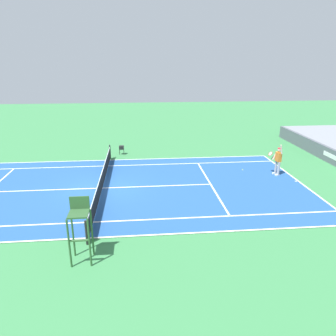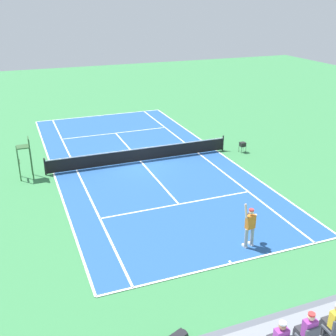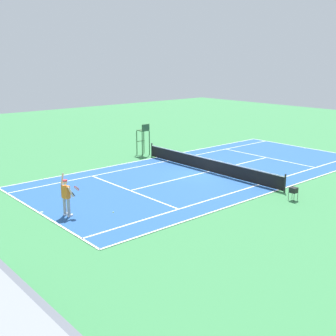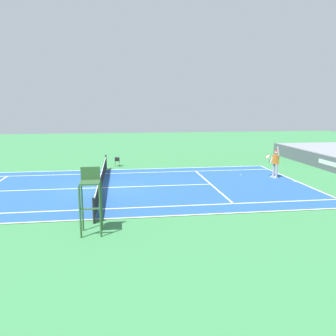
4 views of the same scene
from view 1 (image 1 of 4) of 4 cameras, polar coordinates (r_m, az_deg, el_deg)
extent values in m
plane|color=#387F47|center=(18.74, -11.77, -3.63)|extent=(80.00, 80.00, 0.00)
cube|color=#235193|center=(18.74, -11.77, -3.60)|extent=(10.98, 23.78, 0.02)
cube|color=white|center=(20.98, 22.50, -2.20)|extent=(10.98, 0.10, 0.01)
cube|color=white|center=(23.88, -10.46, 1.42)|extent=(0.10, 23.78, 0.01)
cube|color=white|center=(13.85, -14.09, -12.19)|extent=(0.10, 23.78, 0.01)
cube|color=white|center=(22.57, -10.73, 0.38)|extent=(0.10, 23.78, 0.01)
cube|color=white|center=(15.04, -13.35, -9.50)|extent=(0.10, 23.78, 0.01)
cube|color=white|center=(19.08, 7.71, -2.92)|extent=(8.22, 0.10, 0.01)
cube|color=white|center=(18.74, -11.77, -3.57)|extent=(0.10, 12.80, 0.01)
cube|color=white|center=(20.93, 22.26, -2.21)|extent=(0.10, 0.20, 0.01)
cylinder|color=black|center=(24.17, -10.44, 2.90)|extent=(0.10, 0.10, 1.07)
cylinder|color=black|center=(13.21, -14.54, -11.28)|extent=(0.10, 0.10, 1.07)
cube|color=black|center=(18.57, -11.86, -2.26)|extent=(11.78, 0.02, 0.84)
cube|color=white|center=(18.43, -11.95, -1.04)|extent=(11.78, 0.03, 0.06)
cylinder|color=#9E9EA3|center=(21.43, 19.37, -0.15)|extent=(0.15, 0.15, 0.92)
cylinder|color=#9E9EA3|center=(21.68, 18.92, 0.12)|extent=(0.15, 0.15, 0.92)
cube|color=white|center=(21.52, 19.11, -1.19)|extent=(0.16, 0.29, 0.10)
cube|color=white|center=(21.78, 18.67, -0.92)|extent=(0.16, 0.29, 0.10)
cube|color=orange|center=(21.33, 19.35, 1.92)|extent=(0.43, 0.30, 0.60)
sphere|color=beige|center=(21.21, 19.49, 3.13)|extent=(0.22, 0.22, 0.22)
cylinder|color=red|center=(21.19, 19.52, 3.37)|extent=(0.21, 0.21, 0.06)
cylinder|color=beige|center=(20.96, 19.83, 3.17)|extent=(0.12, 0.22, 0.61)
cylinder|color=beige|center=(21.48, 18.77, 2.15)|extent=(0.14, 0.34, 0.56)
cylinder|color=black|center=(21.49, 18.41, 1.83)|extent=(0.06, 0.19, 0.25)
torus|color=red|center=(21.35, 18.04, 2.49)|extent=(0.33, 0.24, 0.26)
cylinder|color=silver|center=(21.35, 18.04, 2.49)|extent=(0.29, 0.20, 0.22)
sphere|color=#D1E533|center=(21.94, 13.35, -0.32)|extent=(0.07, 0.07, 0.07)
cylinder|color=#2D562D|center=(11.73, -14.02, -13.00)|extent=(0.07, 0.07, 1.90)
cylinder|color=#2D562D|center=(11.86, -17.45, -12.96)|extent=(0.07, 0.07, 1.90)
cylinder|color=#2D562D|center=(12.33, -13.57, -11.30)|extent=(0.07, 0.07, 1.90)
cylinder|color=#2D562D|center=(12.45, -16.82, -11.28)|extent=(0.07, 0.07, 1.90)
cube|color=#2D562D|center=(11.62, -15.88, -7.96)|extent=(0.70, 0.70, 0.06)
cube|color=#2D562D|center=(11.82, -15.71, -6.03)|extent=(0.06, 0.70, 0.48)
cube|color=#2D562D|center=(11.77, -15.76, -12.50)|extent=(0.10, 0.70, 0.04)
cube|color=black|center=(25.14, -8.42, 3.68)|extent=(0.36, 0.36, 0.28)
cylinder|color=black|center=(25.41, -8.74, 3.01)|extent=(0.02, 0.02, 0.42)
cylinder|color=black|center=(25.08, -8.78, 2.80)|extent=(0.02, 0.02, 0.42)
cylinder|color=black|center=(25.39, -7.98, 3.03)|extent=(0.02, 0.02, 0.42)
cylinder|color=black|center=(25.06, -8.01, 2.82)|extent=(0.02, 0.02, 0.42)
ellipsoid|color=#D1E533|center=(25.12, -8.42, 3.86)|extent=(0.30, 0.30, 0.12)
camera|label=2|loc=(24.08, 63.72, 15.89)|focal=44.73mm
camera|label=3|loc=(40.34, 21.92, 17.92)|focal=45.66mm
camera|label=4|loc=(3.16, -138.84, -64.89)|focal=35.92mm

